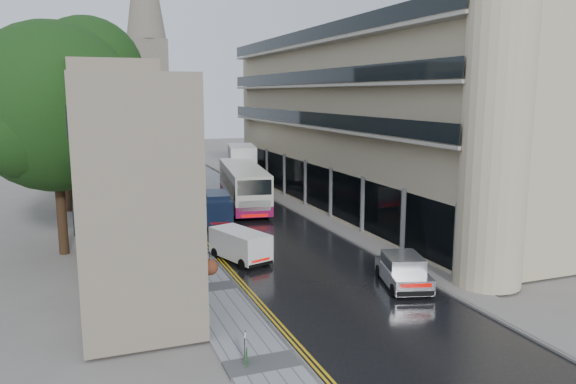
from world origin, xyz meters
TOP-DOWN VIEW (x-y plane):
  - ground at (0.00, 0.00)m, footprint 200.00×200.00m
  - road at (0.00, 27.50)m, footprint 9.00×85.00m
  - left_sidewalk at (-5.85, 27.50)m, footprint 2.70×85.00m
  - right_sidewalk at (5.40, 27.50)m, footprint 1.80×85.00m
  - old_shop_row at (-9.45, 30.00)m, footprint 4.50×56.00m
  - modern_block at (10.30, 26.00)m, footprint 8.00×40.00m
  - church_spire at (0.50, 82.00)m, footprint 6.40×6.40m
  - tree_near at (-12.50, 20.00)m, footprint 10.56×10.56m
  - tree_far at (-12.20, 33.00)m, footprint 9.24×9.24m
  - cream_bus at (-0.35, 26.67)m, footprint 4.66×12.67m
  - white_lorry at (2.48, 37.55)m, footprint 4.09×8.51m
  - silver_hatchback at (1.95, 6.83)m, footprint 2.95×4.55m
  - white_van at (-3.47, 13.30)m, footprint 2.85×4.30m
  - navy_van at (-3.22, 23.04)m, footprint 2.59×4.92m
  - pedestrian at (-5.87, 23.48)m, footprint 0.59×0.42m
  - lamp_post_near at (-5.03, 19.89)m, footprint 0.81×0.39m
  - lamp_post_far at (-5.78, 36.36)m, footprint 1.05×0.44m
  - estate_sign at (-6.45, 2.80)m, footprint 0.27×0.60m

SIDE VIEW (x-z plane):
  - ground at x=0.00m, z-range 0.00..0.00m
  - road at x=0.00m, z-range 0.00..0.02m
  - left_sidewalk at x=-5.85m, z-range 0.00..0.12m
  - right_sidewalk at x=5.40m, z-range 0.00..0.12m
  - estate_sign at x=-6.45m, z-range 0.12..1.14m
  - silver_hatchback at x=1.95m, z-range 0.02..1.60m
  - pedestrian at x=-5.87m, z-range 0.12..1.66m
  - white_van at x=-3.47m, z-range 0.02..1.81m
  - navy_van at x=-3.22m, z-range 0.02..2.41m
  - cream_bus at x=-0.35m, z-range 0.02..3.40m
  - white_lorry at x=2.48m, z-range 0.02..4.32m
  - lamp_post_near at x=-5.03m, z-range 0.12..7.20m
  - lamp_post_far at x=-5.78m, z-range 0.12..9.23m
  - old_shop_row at x=-9.45m, z-range 0.00..12.00m
  - tree_far at x=-12.20m, z-range 0.00..12.46m
  - tree_near at x=-12.50m, z-range 0.00..13.89m
  - modern_block at x=10.30m, z-range 0.00..14.00m
  - church_spire at x=0.50m, z-range 0.00..40.00m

